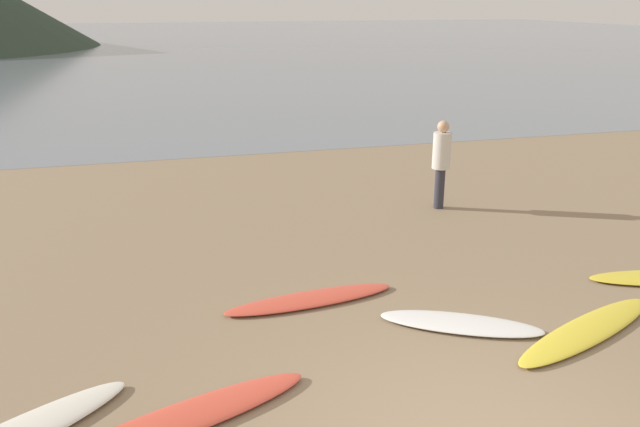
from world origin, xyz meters
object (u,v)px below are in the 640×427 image
at_px(surfboard_3, 185,418).
at_px(person_1, 441,157).
at_px(surfboard_5, 461,324).
at_px(surfboard_4, 310,299).
at_px(surfboard_6, 588,330).

xyz_separation_m(surfboard_3, person_1, (5.20, 5.39, 0.95)).
bearing_deg(person_1, surfboard_5, 110.84).
distance_m(surfboard_3, surfboard_5, 3.55).
height_order(surfboard_4, surfboard_5, surfboard_5).
xyz_separation_m(surfboard_4, surfboard_6, (3.02, -1.70, 0.00)).
distance_m(surfboard_3, person_1, 7.55).
distance_m(surfboard_3, surfboard_6, 4.83).
xyz_separation_m(surfboard_3, surfboard_5, (3.41, 0.99, -0.00)).
distance_m(surfboard_5, person_1, 4.85).
bearing_deg(person_1, surfboard_4, 86.68).
bearing_deg(surfboard_3, person_1, 27.35).
bearing_deg(surfboard_4, person_1, 37.63).
distance_m(surfboard_4, surfboard_6, 3.47).
distance_m(surfboard_3, surfboard_4, 2.79).
bearing_deg(surfboard_4, surfboard_5, -41.51).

